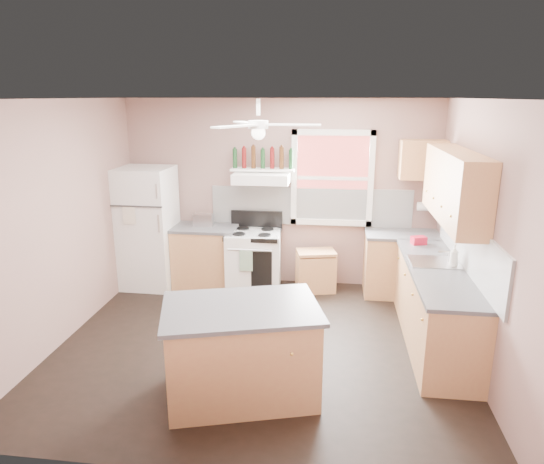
# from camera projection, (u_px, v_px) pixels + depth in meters

# --- Properties ---
(floor) EXTENTS (4.50, 4.50, 0.00)m
(floor) POSITION_uv_depth(u_px,v_px,m) (260.00, 344.00, 5.52)
(floor) COLOR black
(floor) RESTS_ON ground
(ceiling) EXTENTS (4.50, 4.50, 0.00)m
(ceiling) POSITION_uv_depth(u_px,v_px,m) (258.00, 99.00, 4.78)
(ceiling) COLOR white
(ceiling) RESTS_ON ground
(wall_back) EXTENTS (4.50, 0.05, 2.70)m
(wall_back) POSITION_uv_depth(u_px,v_px,m) (280.00, 193.00, 7.08)
(wall_back) COLOR #84635B
(wall_back) RESTS_ON ground
(wall_right) EXTENTS (0.05, 4.00, 2.70)m
(wall_right) POSITION_uv_depth(u_px,v_px,m) (482.00, 238.00, 4.87)
(wall_right) COLOR #84635B
(wall_right) RESTS_ON ground
(wall_left) EXTENTS (0.05, 4.00, 2.70)m
(wall_left) POSITION_uv_depth(u_px,v_px,m) (59.00, 223.00, 5.42)
(wall_left) COLOR #84635B
(wall_left) RESTS_ON ground
(backsplash_back) EXTENTS (2.90, 0.03, 0.55)m
(backsplash_back) POSITION_uv_depth(u_px,v_px,m) (310.00, 207.00, 7.04)
(backsplash_back) COLOR white
(backsplash_back) RESTS_ON wall_back
(backsplash_right) EXTENTS (0.03, 2.60, 0.55)m
(backsplash_right) POSITION_uv_depth(u_px,v_px,m) (468.00, 245.00, 5.21)
(backsplash_right) COLOR white
(backsplash_right) RESTS_ON wall_right
(window_view) EXTENTS (1.00, 0.02, 1.20)m
(window_view) POSITION_uv_depth(u_px,v_px,m) (332.00, 178.00, 6.88)
(window_view) COLOR maroon
(window_view) RESTS_ON wall_back
(window_frame) EXTENTS (1.16, 0.07, 1.36)m
(window_frame) POSITION_uv_depth(u_px,v_px,m) (332.00, 178.00, 6.86)
(window_frame) COLOR white
(window_frame) RESTS_ON wall_back
(refrigerator) EXTENTS (0.76, 0.74, 1.76)m
(refrigerator) POSITION_uv_depth(u_px,v_px,m) (148.00, 228.00, 7.04)
(refrigerator) COLOR white
(refrigerator) RESTS_ON floor
(base_cabinet_left) EXTENTS (0.90, 0.60, 0.86)m
(base_cabinet_left) POSITION_uv_depth(u_px,v_px,m) (206.00, 257.00, 7.15)
(base_cabinet_left) COLOR #B2754A
(base_cabinet_left) RESTS_ON floor
(counter_left) EXTENTS (0.92, 0.62, 0.04)m
(counter_left) POSITION_uv_depth(u_px,v_px,m) (205.00, 228.00, 7.03)
(counter_left) COLOR #464648
(counter_left) RESTS_ON base_cabinet_left
(toaster) EXTENTS (0.28, 0.17, 0.18)m
(toaster) POSITION_uv_depth(u_px,v_px,m) (203.00, 220.00, 7.03)
(toaster) COLOR silver
(toaster) RESTS_ON counter_left
(stove) EXTENTS (0.80, 0.69, 0.86)m
(stove) POSITION_uv_depth(u_px,v_px,m) (254.00, 261.00, 7.00)
(stove) COLOR white
(stove) RESTS_ON floor
(range_hood) EXTENTS (0.78, 0.50, 0.14)m
(range_hood) POSITION_uv_depth(u_px,v_px,m) (262.00, 178.00, 6.77)
(range_hood) COLOR white
(range_hood) RESTS_ON wall_back
(bottle_shelf) EXTENTS (0.90, 0.26, 0.03)m
(bottle_shelf) POSITION_uv_depth(u_px,v_px,m) (263.00, 170.00, 6.86)
(bottle_shelf) COLOR white
(bottle_shelf) RESTS_ON range_hood
(cart) EXTENTS (0.60, 0.47, 0.54)m
(cart) POSITION_uv_depth(u_px,v_px,m) (316.00, 273.00, 6.98)
(cart) COLOR #B2754A
(cart) RESTS_ON floor
(base_cabinet_corner) EXTENTS (1.00, 0.60, 0.86)m
(base_cabinet_corner) POSITION_uv_depth(u_px,v_px,m) (401.00, 265.00, 6.81)
(base_cabinet_corner) COLOR #B2754A
(base_cabinet_corner) RESTS_ON floor
(base_cabinet_right) EXTENTS (0.60, 2.20, 0.86)m
(base_cabinet_right) POSITION_uv_depth(u_px,v_px,m) (435.00, 308.00, 5.45)
(base_cabinet_right) COLOR #B2754A
(base_cabinet_right) RESTS_ON floor
(counter_corner) EXTENTS (1.02, 0.62, 0.04)m
(counter_corner) POSITION_uv_depth(u_px,v_px,m) (403.00, 235.00, 6.69)
(counter_corner) COLOR #464648
(counter_corner) RESTS_ON base_cabinet_corner
(counter_right) EXTENTS (0.62, 2.22, 0.04)m
(counter_right) POSITION_uv_depth(u_px,v_px,m) (438.00, 270.00, 5.33)
(counter_right) COLOR #464648
(counter_right) RESTS_ON base_cabinet_right
(sink) EXTENTS (0.55, 0.45, 0.03)m
(sink) POSITION_uv_depth(u_px,v_px,m) (434.00, 263.00, 5.52)
(sink) COLOR silver
(sink) RESTS_ON counter_right
(faucet) EXTENTS (0.03, 0.03, 0.14)m
(faucet) POSITION_uv_depth(u_px,v_px,m) (449.00, 257.00, 5.48)
(faucet) COLOR silver
(faucet) RESTS_ON sink
(upper_cabinet_right) EXTENTS (0.33, 1.80, 0.76)m
(upper_cabinet_right) POSITION_uv_depth(u_px,v_px,m) (455.00, 186.00, 5.26)
(upper_cabinet_right) COLOR #B2754A
(upper_cabinet_right) RESTS_ON wall_right
(upper_cabinet_corner) EXTENTS (0.60, 0.33, 0.52)m
(upper_cabinet_corner) POSITION_uv_depth(u_px,v_px,m) (423.00, 160.00, 6.51)
(upper_cabinet_corner) COLOR #B2754A
(upper_cabinet_corner) RESTS_ON wall_back
(paper_towel) EXTENTS (0.26, 0.12, 0.12)m
(paper_towel) POSITION_uv_depth(u_px,v_px,m) (427.00, 207.00, 6.70)
(paper_towel) COLOR white
(paper_towel) RESTS_ON wall_back
(island) EXTENTS (1.51, 1.17, 0.86)m
(island) POSITION_uv_depth(u_px,v_px,m) (242.00, 353.00, 4.49)
(island) COLOR #B2754A
(island) RESTS_ON floor
(island_top) EXTENTS (1.60, 1.27, 0.04)m
(island_top) POSITION_uv_depth(u_px,v_px,m) (241.00, 309.00, 4.36)
(island_top) COLOR #464648
(island_top) RESTS_ON island
(ceiling_fan_hub) EXTENTS (0.20, 0.20, 0.08)m
(ceiling_fan_hub) POSITION_uv_depth(u_px,v_px,m) (258.00, 125.00, 4.85)
(ceiling_fan_hub) COLOR white
(ceiling_fan_hub) RESTS_ON ceiling
(soap_bottle) EXTENTS (0.12, 0.12, 0.25)m
(soap_bottle) POSITION_uv_depth(u_px,v_px,m) (454.00, 256.00, 5.34)
(soap_bottle) COLOR silver
(soap_bottle) RESTS_ON counter_right
(red_caddy) EXTENTS (0.21, 0.17, 0.10)m
(red_caddy) POSITION_uv_depth(u_px,v_px,m) (419.00, 240.00, 6.18)
(red_caddy) COLOR #A60E23
(red_caddy) RESTS_ON counter_right
(wine_bottles) EXTENTS (0.86, 0.06, 0.31)m
(wine_bottles) POSITION_uv_depth(u_px,v_px,m) (263.00, 158.00, 6.82)
(wine_bottles) COLOR #143819
(wine_bottles) RESTS_ON bottle_shelf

